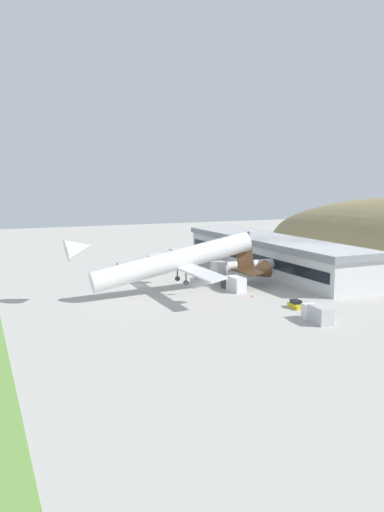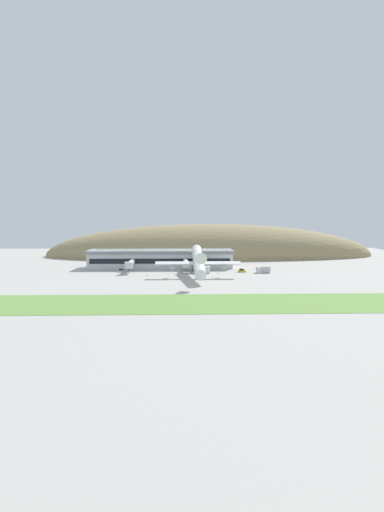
% 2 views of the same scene
% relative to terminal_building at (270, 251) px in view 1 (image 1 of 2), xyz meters
% --- Properties ---
extents(ground_plane, '(327.35, 327.35, 0.00)m').
position_rel_terminal_building_xyz_m(ground_plane, '(6.15, -40.71, -5.13)').
color(ground_plane, '#ADAAA3').
extents(terminal_building, '(73.84, 16.21, 9.03)m').
position_rel_terminal_building_xyz_m(terminal_building, '(0.00, 0.00, 0.00)').
color(terminal_building, silver).
rests_on(terminal_building, ground_plane).
extents(jetway_0, '(3.38, 17.04, 5.43)m').
position_rel_terminal_building_xyz_m(jetway_0, '(-13.51, -16.93, -1.13)').
color(jetway_0, silver).
rests_on(jetway_0, ground_plane).
extents(jetway_1, '(3.38, 16.33, 5.43)m').
position_rel_terminal_building_xyz_m(jetway_1, '(12.65, -16.56, -1.13)').
color(jetway_1, silver).
rests_on(jetway_1, ground_plane).
extents(cargo_airplane, '(36.79, 47.61, 13.16)m').
position_rel_terminal_building_xyz_m(cargo_airplane, '(17.71, -34.97, 1.92)').
color(cargo_airplane, white).
extents(service_car_0, '(3.99, 2.24, 1.57)m').
position_rel_terminal_building_xyz_m(service_car_0, '(39.00, -18.87, -4.48)').
color(service_car_0, gold).
rests_on(service_car_0, ground_plane).
extents(service_car_1, '(3.77, 1.93, 1.46)m').
position_rel_terminal_building_xyz_m(service_car_1, '(-17.84, -16.40, -4.52)').
color(service_car_1, '#999EA3').
rests_on(service_car_1, ground_plane).
extents(fuel_truck, '(7.40, 2.66, 3.28)m').
position_rel_terminal_building_xyz_m(fuel_truck, '(20.14, -22.37, -3.57)').
color(fuel_truck, '#333338').
rests_on(fuel_truck, ground_plane).
extents(box_truck, '(6.58, 2.97, 3.04)m').
position_rel_terminal_building_xyz_m(box_truck, '(48.65, -21.29, -3.65)').
color(box_truck, silver).
rests_on(box_truck, ground_plane).
extents(traffic_cone_0, '(0.52, 0.52, 0.58)m').
position_rel_terminal_building_xyz_m(traffic_cone_0, '(-4.54, -29.26, -4.84)').
color(traffic_cone_0, orange).
rests_on(traffic_cone_0, ground_plane).
extents(traffic_cone_1, '(0.52, 0.52, 0.58)m').
position_rel_terminal_building_xyz_m(traffic_cone_1, '(27.51, -21.98, -4.84)').
color(traffic_cone_1, orange).
rests_on(traffic_cone_1, ground_plane).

